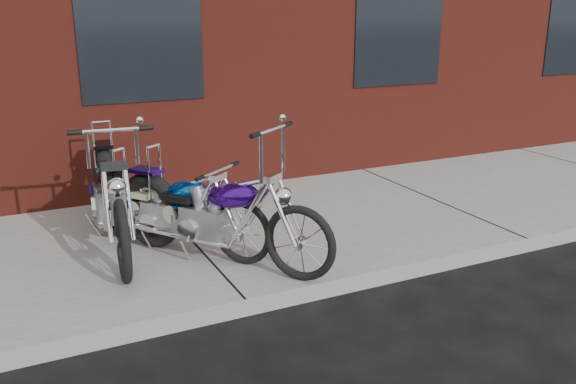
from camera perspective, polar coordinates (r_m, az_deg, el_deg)
ground at (r=4.91m, az=-3.95°, el=-11.56°), size 120.00×120.00×0.00m
sidewalk at (r=6.17m, az=-9.23°, el=-4.84°), size 22.00×3.00×0.15m
chopper_purple at (r=5.42m, az=-6.91°, el=-2.38°), size 1.41×1.90×1.27m
chopper_blue at (r=5.77m, az=-10.88°, el=-1.78°), size 1.31×1.71×0.89m
chopper_third at (r=6.02m, az=-16.14°, el=-0.64°), size 0.60×2.45×1.25m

